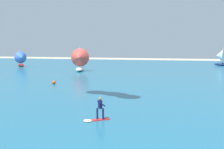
# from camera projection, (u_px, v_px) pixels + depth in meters

# --- Properties ---
(ocean) EXTENTS (160.00, 90.00, 0.10)m
(ocean) POSITION_uv_depth(u_px,v_px,m) (151.00, 73.00, 52.12)
(ocean) COLOR #236B89
(ocean) RESTS_ON ground
(kitesurfer) EXTENTS (1.93, 1.57, 1.67)m
(kitesurfer) POSITION_uv_depth(u_px,v_px,m) (98.00, 112.00, 19.69)
(kitesurfer) COLOR red
(kitesurfer) RESTS_ON ocean
(sailboat_heeled_over) EXTENTS (3.74, 3.76, 4.24)m
(sailboat_heeled_over) POSITION_uv_depth(u_px,v_px,m) (21.00, 59.00, 67.61)
(sailboat_heeled_over) COLOR maroon
(sailboat_heeled_over) RESTS_ON ocean
(sailboat_outermost) EXTENTS (3.99, 4.63, 5.29)m
(sailboat_outermost) POSITION_uv_depth(u_px,v_px,m) (79.00, 60.00, 54.98)
(sailboat_outermost) COLOR white
(sailboat_outermost) RESTS_ON ocean
(sailboat_leading) EXTENTS (4.27, 3.77, 4.79)m
(sailboat_leading) POSITION_uv_depth(u_px,v_px,m) (220.00, 57.00, 70.68)
(sailboat_leading) COLOR navy
(sailboat_leading) RESTS_ON ocean
(marker_buoy) EXTENTS (0.52, 0.52, 0.52)m
(marker_buoy) POSITION_uv_depth(u_px,v_px,m) (54.00, 82.00, 37.63)
(marker_buoy) COLOR #E55919
(marker_buoy) RESTS_ON ocean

